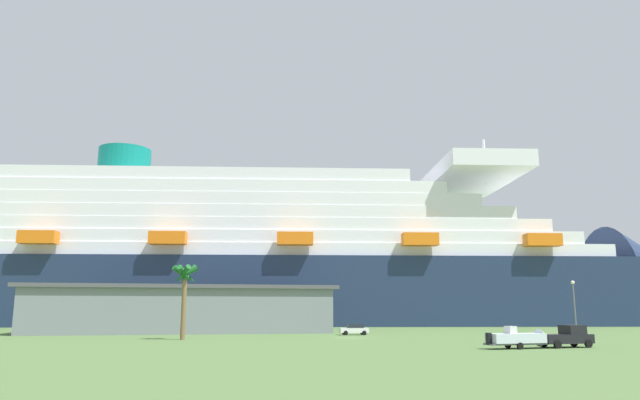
# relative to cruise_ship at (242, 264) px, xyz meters

# --- Properties ---
(ground_plane) EXTENTS (600.00, 600.00, 0.00)m
(ground_plane) POSITION_rel_cruise_ship_xyz_m (16.47, -38.71, -15.08)
(ground_plane) COLOR #4C6B38
(cruise_ship) EXTENTS (242.20, 50.47, 56.13)m
(cruise_ship) POSITION_rel_cruise_ship_xyz_m (0.00, 0.00, 0.00)
(cruise_ship) COLOR #1E2D4C
(cruise_ship) RESTS_ON ground_plane
(terminal_building) EXTENTS (51.76, 31.74, 7.62)m
(terminal_building) POSITION_rel_cruise_ship_xyz_m (-8.69, -43.40, -11.25)
(terminal_building) COLOR slate
(terminal_building) RESTS_ON ground_plane
(pickup_truck) EXTENTS (5.90, 3.22, 2.20)m
(pickup_truck) POSITION_rel_cruise_ship_xyz_m (34.88, -92.00, -14.04)
(pickup_truck) COLOR black
(pickup_truck) RESTS_ON ground_plane
(small_boat_on_trailer) EXTENTS (7.96, 3.22, 2.15)m
(small_boat_on_trailer) POSITION_rel_cruise_ship_xyz_m (29.62, -93.18, -14.12)
(small_boat_on_trailer) COLOR #595960
(small_boat_on_trailer) RESTS_ON ground_plane
(palm_tree) EXTENTS (3.47, 3.55, 9.48)m
(palm_tree) POSITION_rel_cruise_ship_xyz_m (-5.26, -72.32, -7.64)
(palm_tree) COLOR brown
(palm_tree) RESTS_ON ground_plane
(street_lamp) EXTENTS (0.56, 0.56, 8.03)m
(street_lamp) POSITION_rel_cruise_ship_xyz_m (51.13, -64.93, -9.86)
(street_lamp) COLOR slate
(street_lamp) RESTS_ON ground_plane
(parked_car_black_coupe) EXTENTS (4.56, 2.19, 1.58)m
(parked_car_black_coupe) POSITION_rel_cruise_ship_xyz_m (-23.43, -55.65, -14.25)
(parked_car_black_coupe) COLOR black
(parked_car_black_coupe) RESTS_ON ground_plane
(parked_car_white_van) EXTENTS (4.25, 2.20, 1.58)m
(parked_car_white_van) POSITION_rel_cruise_ship_xyz_m (18.64, -60.06, -14.25)
(parked_car_white_van) COLOR white
(parked_car_white_van) RESTS_ON ground_plane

